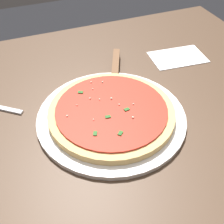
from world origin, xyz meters
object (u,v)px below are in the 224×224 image
at_px(pizza, 112,112).
at_px(napkin_loose_left, 178,57).
at_px(serving_plate, 112,117).
at_px(pizza_server, 115,72).

bearing_deg(pizza, napkin_loose_left, -148.30).
xyz_separation_m(serving_plate, pizza, (0.00, 0.00, 0.01)).
bearing_deg(serving_plate, napkin_loose_left, -148.30).
bearing_deg(pizza_server, serving_plate, 65.47).
distance_m(pizza_server, napkin_loose_left, 0.21).
bearing_deg(pizza_server, napkin_loose_left, -173.84).
height_order(pizza, napkin_loose_left, pizza).
height_order(serving_plate, pizza_server, pizza_server).
height_order(serving_plate, pizza, pizza).
distance_m(pizza, napkin_loose_left, 0.32).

